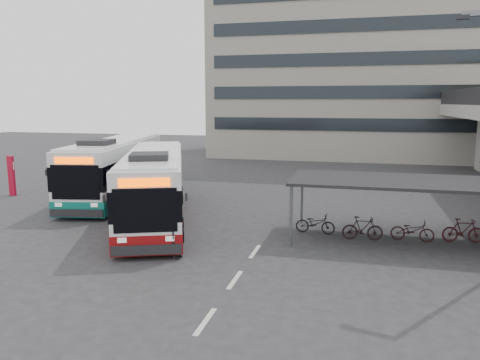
# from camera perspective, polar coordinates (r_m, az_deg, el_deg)

# --- Properties ---
(ground) EXTENTS (120.00, 120.00, 0.00)m
(ground) POSITION_cam_1_polar(r_m,az_deg,el_deg) (18.88, -5.67, -8.09)
(ground) COLOR #28282B
(ground) RESTS_ON ground
(bike_shelter) EXTENTS (10.00, 4.00, 2.54)m
(bike_shelter) POSITION_cam_1_polar(r_m,az_deg,el_deg) (20.45, 20.44, -2.88)
(bike_shelter) COLOR #595B60
(bike_shelter) RESTS_ON ground
(office_block) EXTENTS (30.00, 15.00, 25.00)m
(office_block) POSITION_cam_1_polar(r_m,az_deg,el_deg) (53.33, 14.59, 16.52)
(office_block) COLOR gray
(office_block) RESTS_ON ground
(road_markings) EXTENTS (0.15, 7.60, 0.01)m
(road_markings) POSITION_cam_1_polar(r_m,az_deg,el_deg) (15.46, -0.63, -12.07)
(road_markings) COLOR beige
(road_markings) RESTS_ON ground
(bus_main) EXTENTS (6.91, 12.27, 3.60)m
(bus_main) POSITION_cam_1_polar(r_m,az_deg,el_deg) (22.98, -10.38, -0.74)
(bus_main) COLOR white
(bus_main) RESTS_ON ground
(bus_teal) EXTENTS (5.11, 12.80, 3.70)m
(bus_teal) POSITION_cam_1_polar(r_m,az_deg,el_deg) (29.34, -14.82, 1.39)
(bus_teal) COLOR white
(bus_teal) RESTS_ON ground
(pedestrian) EXTENTS (0.61, 0.73, 1.69)m
(pedestrian) POSITION_cam_1_polar(r_m,az_deg,el_deg) (17.40, -7.66, -6.75)
(pedestrian) COLOR black
(pedestrian) RESTS_ON ground
(sign_totem_north) EXTENTS (0.53, 0.27, 2.45)m
(sign_totem_north) POSITION_cam_1_polar(r_m,az_deg,el_deg) (31.86, -26.09, 0.53)
(sign_totem_north) COLOR #A20922
(sign_totem_north) RESTS_ON ground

